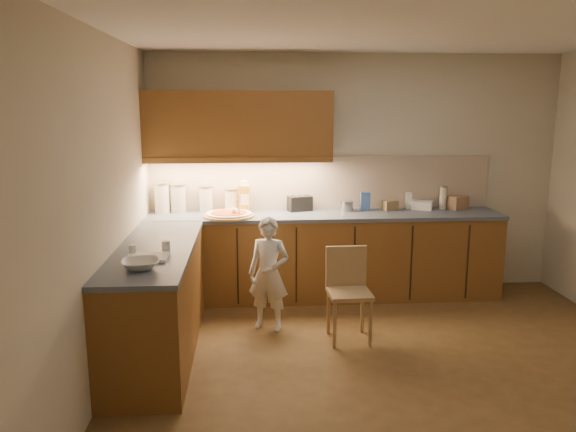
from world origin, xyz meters
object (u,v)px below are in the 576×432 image
Objects in this scene: pizza_on_board at (229,215)px; oil_jug at (245,198)px; wooden_chair at (348,286)px; toaster at (300,203)px; child at (269,274)px.

pizza_on_board is 0.32m from oil_jug.
toaster is (-0.32, 1.28, 0.53)m from wooden_chair.
wooden_chair is at bearing -53.40° from oil_jug.
pizza_on_board is 1.88× the size of toaster.
child is 0.74m from wooden_chair.
child is at bearing 158.16° from wooden_chair.
pizza_on_board is 1.54m from wooden_chair.
toaster reaches higher than child.
toaster is (0.38, 1.02, 0.47)m from child.
child is at bearing -126.42° from toaster.
toaster reaches higher than wooden_chair.
oil_jug is at bearing 122.00° from child.
wooden_chair is 1.65m from oil_jug.
oil_jug reaches higher than child.
child is 3.10× the size of oil_jug.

